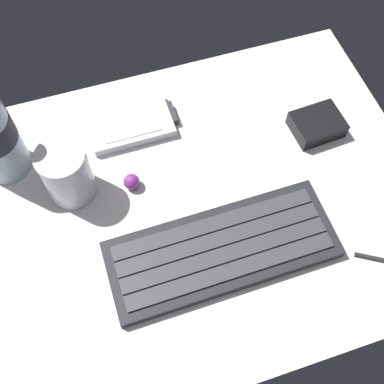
% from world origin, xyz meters
% --- Properties ---
extents(ground_plane, '(0.64, 0.48, 0.03)m').
position_xyz_m(ground_plane, '(0.00, -0.00, -0.01)').
color(ground_plane, silver).
extents(keyboard, '(0.29, 0.11, 0.02)m').
position_xyz_m(keyboard, '(0.01, -0.08, 0.01)').
color(keyboard, '#232328').
rests_on(keyboard, ground_plane).
extents(handheld_device, '(0.13, 0.08, 0.02)m').
position_xyz_m(handheld_device, '(-0.05, 0.15, 0.01)').
color(handheld_device, silver).
rests_on(handheld_device, ground_plane).
extents(juice_cup, '(0.06, 0.06, 0.09)m').
position_xyz_m(juice_cup, '(-0.15, 0.07, 0.04)').
color(juice_cup, silver).
rests_on(juice_cup, ground_plane).
extents(charger_block, '(0.07, 0.06, 0.02)m').
position_xyz_m(charger_block, '(0.21, 0.06, 0.01)').
color(charger_block, black).
rests_on(charger_block, ground_plane).
extents(trackball_mouse, '(0.02, 0.02, 0.02)m').
position_xyz_m(trackball_mouse, '(-0.07, 0.05, 0.01)').
color(trackball_mouse, purple).
rests_on(trackball_mouse, ground_plane).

